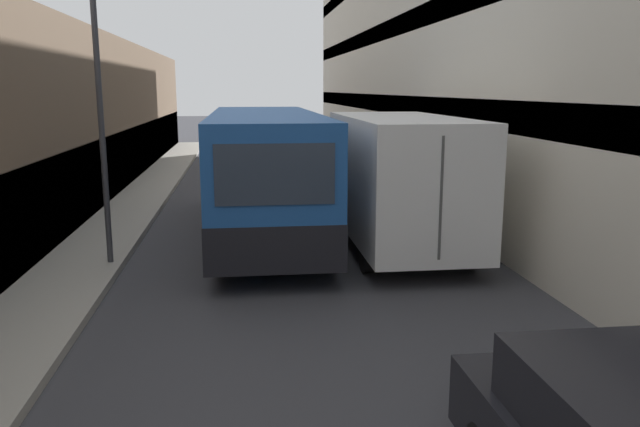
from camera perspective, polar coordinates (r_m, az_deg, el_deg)
name	(u,v)px	position (r m, az deg, el deg)	size (l,w,h in m)	color
ground_plane	(300,261)	(13.85, -1.85, -4.37)	(150.00, 150.00, 0.00)	#38383D
sidewalk_left	(81,265)	(14.21, -20.98, -4.41)	(1.76, 60.00, 0.15)	#9E998E
bus	(265,171)	(16.08, -5.05, 3.87)	(2.64, 10.11, 3.16)	#1E519E
box_truck	(391,175)	(15.41, 6.48, 3.51)	(2.42, 8.48, 3.13)	silver
street_lamp	(96,43)	(13.50, -19.82, 14.49)	(0.36, 0.80, 6.41)	#38383D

